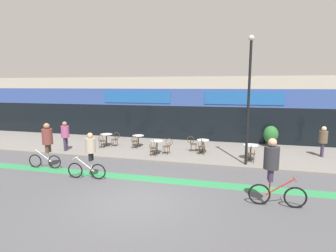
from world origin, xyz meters
TOP-DOWN VIEW (x-y plane):
  - ground_plane at (0.00, 0.00)m, footprint 120.00×120.00m
  - sidewalk_slab at (0.00, 7.25)m, footprint 40.00×5.50m
  - storefront_facade at (0.00, 11.96)m, footprint 40.00×4.06m
  - bike_lane_stripe at (0.00, 2.19)m, footprint 36.00×0.70m
  - bistro_table_0 at (-4.67, 6.97)m, footprint 0.78×0.78m
  - bistro_table_1 at (-2.65, 7.34)m, footprint 0.73×0.73m
  - bistro_table_2 at (-1.00, 5.94)m, footprint 0.70×0.70m
  - bistro_table_3 at (1.50, 6.90)m, footprint 0.71×0.71m
  - bistro_table_4 at (4.09, 5.97)m, footprint 0.77×0.77m
  - cafe_chair_0_near at (-4.66, 6.34)m, footprint 0.44×0.59m
  - cafe_chair_0_side at (-4.04, 6.97)m, footprint 0.59×0.43m
  - cafe_chair_1_near at (-2.65, 6.71)m, footprint 0.40×0.57m
  - cafe_chair_2_near at (-1.01, 5.32)m, footprint 0.45×0.60m
  - cafe_chair_2_side at (-0.37, 5.94)m, footprint 0.59×0.44m
  - cafe_chair_3_near at (1.50, 6.28)m, footprint 0.40×0.58m
  - cafe_chair_3_side at (0.88, 6.89)m, footprint 0.59×0.44m
  - cafe_chair_4_near at (4.08, 5.35)m, footprint 0.45×0.60m
  - planter_pot at (5.49, 9.41)m, footprint 0.90×0.90m
  - lamp_post at (3.82, 4.96)m, footprint 0.26×0.26m
  - cyclist_0 at (4.46, 0.80)m, footprint 1.82×0.49m
  - cyclist_1 at (-2.67, 1.60)m, footprint 1.71×0.52m
  - cyclist_2 at (-5.40, 2.42)m, footprint 1.66×0.57m
  - pedestrian_near_end at (-6.42, 5.24)m, footprint 0.47×0.47m
  - pedestrian_far_end at (7.89, 7.48)m, footprint 0.49×0.49m

SIDE VIEW (x-z plane):
  - ground_plane at x=0.00m, z-range 0.00..0.00m
  - bike_lane_stripe at x=0.00m, z-range 0.00..0.01m
  - sidewalk_slab at x=0.00m, z-range 0.00..0.12m
  - bistro_table_1 at x=-2.65m, z-range 0.27..0.98m
  - bistro_table_3 at x=1.50m, z-range 0.28..0.99m
  - cafe_chair_0_near at x=-4.66m, z-range 0.19..1.09m
  - cafe_chair_0_side at x=-4.04m, z-range 0.19..1.09m
  - cafe_chair_1_near at x=-2.65m, z-range 0.19..1.09m
  - cafe_chair_2_near at x=-1.01m, z-range 0.19..1.09m
  - cafe_chair_2_side at x=-0.37m, z-range 0.19..1.09m
  - cafe_chair_3_near at x=1.50m, z-range 0.19..1.09m
  - cafe_chair_3_side at x=0.88m, z-range 0.19..1.09m
  - cafe_chair_4_near at x=4.08m, z-range 0.19..1.09m
  - bistro_table_2 at x=-1.00m, z-range 0.28..1.01m
  - bistro_table_0 at x=-4.67m, z-range 0.29..1.05m
  - bistro_table_4 at x=4.09m, z-range 0.29..1.06m
  - planter_pot at x=5.49m, z-range 0.16..1.47m
  - pedestrian_far_end at x=7.89m, z-range 0.28..1.93m
  - cyclist_1 at x=-2.67m, z-range 0.13..2.13m
  - pedestrian_near_end at x=-6.42m, z-range 0.28..2.02m
  - cyclist_2 at x=-5.40m, z-range 0.22..2.42m
  - cyclist_0 at x=4.46m, z-range 0.20..2.48m
  - storefront_facade at x=0.00m, z-range 0.00..4.55m
  - lamp_post at x=3.82m, z-range 0.53..6.63m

